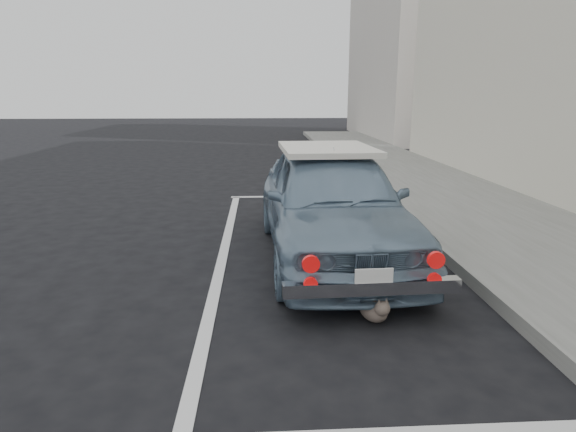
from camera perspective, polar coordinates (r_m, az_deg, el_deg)
name	(u,v)px	position (r m, az deg, el deg)	size (l,w,h in m)	color
ground	(321,388)	(3.58, 3.98, -19.67)	(80.00, 80.00, 0.00)	black
building_far	(406,50)	(24.00, 13.83, 18.61)	(3.50, 10.00, 8.00)	beige
pline_front	(306,196)	(9.69, 2.15, 2.35)	(3.00, 0.12, 0.01)	silver
pline_side	(223,253)	(6.29, -7.66, -4.36)	(0.12, 7.00, 0.01)	silver
retro_coupe	(331,202)	(6.00, 5.18, 1.71)	(1.78, 4.13, 1.38)	#708AA1
cat	(374,308)	(4.47, 10.20, -10.68)	(0.31, 0.51, 0.28)	brown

